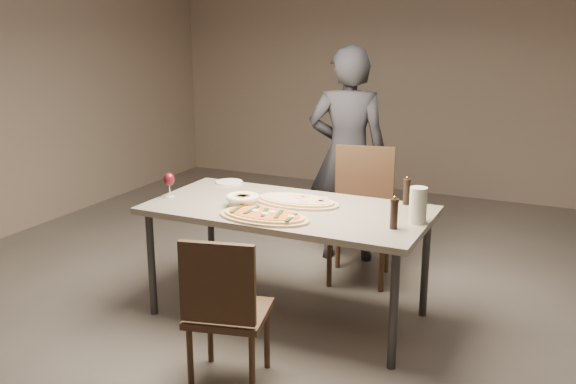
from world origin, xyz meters
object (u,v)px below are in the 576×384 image
at_px(chair_far, 362,206).
at_px(bread_basket, 243,199).
at_px(pepper_mill_left, 407,191).
at_px(carafe, 418,205).
at_px(dining_table, 288,216).
at_px(chair_near, 224,305).
at_px(zucchini_pizza, 264,216).
at_px(ham_pizza, 297,201).
at_px(diner, 348,155).

bearing_deg(chair_far, bread_basket, 52.61).
xyz_separation_m(bread_basket, pepper_mill_left, (0.94, 0.49, 0.04)).
relative_size(carafe, chair_far, 0.22).
xyz_separation_m(pepper_mill_left, carafe, (0.16, -0.35, 0.02)).
xyz_separation_m(bread_basket, chair_far, (0.48, 0.98, -0.24)).
bearing_deg(dining_table, chair_near, -85.33).
bearing_deg(dining_table, zucchini_pizza, -95.58).
height_order(ham_pizza, diner, diner).
xyz_separation_m(ham_pizza, bread_basket, (-0.28, -0.21, 0.03)).
bearing_deg(bread_basket, dining_table, 22.17).
xyz_separation_m(dining_table, ham_pizza, (0.01, 0.10, 0.07)).
distance_m(dining_table, diner, 1.19).
height_order(dining_table, pepper_mill_left, pepper_mill_left).
xyz_separation_m(zucchini_pizza, diner, (0.00, 1.46, 0.10)).
relative_size(pepper_mill_left, diner, 0.11).
relative_size(ham_pizza, chair_far, 0.59).
relative_size(dining_table, carafe, 8.36).
bearing_deg(diner, chair_far, 111.20).
height_order(ham_pizza, bread_basket, bread_basket).
distance_m(zucchini_pizza, ham_pizza, 0.39).
distance_m(dining_table, chair_far, 0.90).
xyz_separation_m(pepper_mill_left, chair_far, (-0.46, 0.49, -0.28)).
bearing_deg(chair_far, carafe, 115.28).
distance_m(pepper_mill_left, carafe, 0.39).
xyz_separation_m(chair_near, diner, (-0.10, 2.12, 0.38)).
distance_m(chair_far, diner, 0.50).
bearing_deg(carafe, diner, 126.72).
height_order(ham_pizza, chair_near, chair_near).
height_order(dining_table, chair_far, chair_far).
xyz_separation_m(ham_pizza, carafe, (0.82, -0.07, 0.09)).
distance_m(zucchini_pizza, chair_near, 0.73).
bearing_deg(dining_table, chair_far, 76.48).
bearing_deg(chair_far, diner, -64.24).
relative_size(dining_table, diner, 1.04).
bearing_deg(diner, zucchini_pizza, 74.07).
relative_size(dining_table, zucchini_pizza, 3.08).
bearing_deg(chair_near, diner, 78.97).
distance_m(zucchini_pizza, chair_far, 1.19).
bearing_deg(diner, bread_basket, 63.40).
xyz_separation_m(ham_pizza, chair_far, (0.19, 0.76, -0.21)).
distance_m(dining_table, zucchini_pizza, 0.29).
height_order(bread_basket, pepper_mill_left, pepper_mill_left).
xyz_separation_m(zucchini_pizza, chair_near, (0.10, -0.66, -0.28)).
distance_m(pepper_mill_left, diner, 1.06).
bearing_deg(chair_near, carafe, 38.47).
bearing_deg(pepper_mill_left, bread_basket, -152.43).
bearing_deg(bread_basket, chair_far, 63.92).
xyz_separation_m(zucchini_pizza, pepper_mill_left, (0.70, 0.66, 0.07)).
bearing_deg(carafe, bread_basket, -172.75).
distance_m(carafe, chair_near, 1.29).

